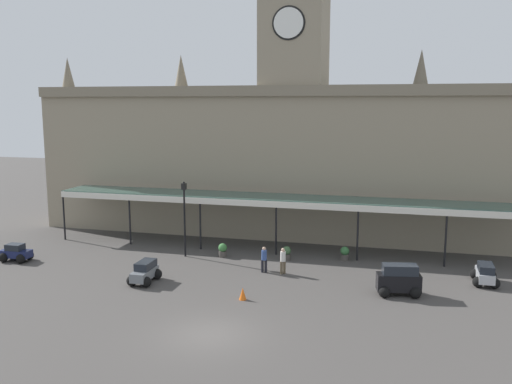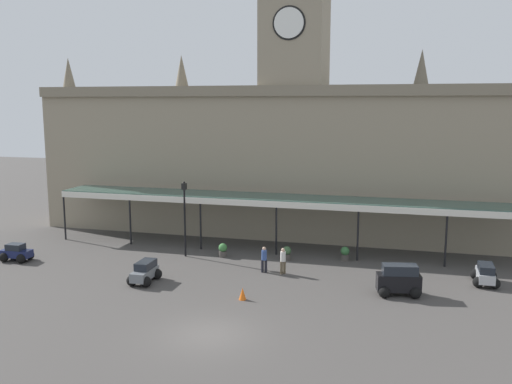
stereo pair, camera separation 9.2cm
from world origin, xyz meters
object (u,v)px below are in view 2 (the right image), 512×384
(planter_near_kerb, at_px, (223,250))
(planter_by_canopy, at_px, (345,253))
(car_black_van, at_px, (399,281))
(car_grey_estate, at_px, (145,273))
(car_silver_estate, at_px, (485,275))
(pedestrian_beside_cars, at_px, (264,258))
(victorian_lamppost, at_px, (185,211))
(car_navy_sedan, at_px, (16,254))
(planter_forecourt_centre, at_px, (287,253))
(pedestrian_near_entrance, at_px, (283,260))
(traffic_cone, at_px, (243,294))

(planter_near_kerb, height_order, planter_by_canopy, same)
(car_black_van, distance_m, car_grey_estate, 14.83)
(car_black_van, xyz_separation_m, car_silver_estate, (4.95, 3.28, -0.24))
(planter_near_kerb, bearing_deg, pedestrian_beside_cars, -36.58)
(victorian_lamppost, height_order, planter_by_canopy, victorian_lamppost)
(victorian_lamppost, bearing_deg, car_navy_sedan, -159.45)
(car_grey_estate, distance_m, victorian_lamppost, 6.49)
(car_grey_estate, bearing_deg, victorian_lamppost, 88.01)
(car_black_van, bearing_deg, car_silver_estate, 33.56)
(victorian_lamppost, bearing_deg, planter_forecourt_centre, 7.73)
(car_silver_estate, bearing_deg, car_black_van, -146.44)
(pedestrian_near_entrance, height_order, planter_forecourt_centre, pedestrian_near_entrance)
(pedestrian_beside_cars, bearing_deg, planter_forecourt_centre, 75.33)
(planter_forecourt_centre, bearing_deg, car_grey_estate, -136.65)
(car_black_van, bearing_deg, planter_by_canopy, 120.32)
(car_black_van, height_order, car_silver_estate, car_black_van)
(car_silver_estate, distance_m, traffic_cone, 14.58)
(pedestrian_beside_cars, bearing_deg, victorian_lamppost, 160.92)
(car_navy_sedan, height_order, planter_forecourt_centre, car_navy_sedan)
(car_black_van, xyz_separation_m, traffic_cone, (-8.24, -2.93, -0.47))
(planter_near_kerb, relative_size, planter_forecourt_centre, 1.00)
(planter_by_canopy, bearing_deg, car_navy_sedan, -164.80)
(car_grey_estate, bearing_deg, car_silver_estate, 13.89)
(planter_forecourt_centre, bearing_deg, pedestrian_beside_cars, -104.67)
(car_grey_estate, height_order, pedestrian_beside_cars, pedestrian_beside_cars)
(car_navy_sedan, height_order, planter_near_kerb, car_navy_sedan)
(pedestrian_near_entrance, bearing_deg, traffic_cone, -102.91)
(planter_forecourt_centre, bearing_deg, planter_near_kerb, -174.90)
(planter_near_kerb, bearing_deg, car_black_van, -22.15)
(car_black_van, bearing_deg, car_navy_sedan, 179.33)
(car_black_van, height_order, planter_near_kerb, car_black_van)
(car_black_van, distance_m, planter_forecourt_centre, 9.16)
(pedestrian_beside_cars, bearing_deg, traffic_cone, -89.32)
(pedestrian_near_entrance, distance_m, pedestrian_beside_cars, 1.22)
(victorian_lamppost, bearing_deg, planter_by_canopy, 9.68)
(pedestrian_near_entrance, relative_size, planter_by_canopy, 1.74)
(car_silver_estate, relative_size, victorian_lamppost, 0.43)
(pedestrian_near_entrance, height_order, planter_near_kerb, pedestrian_near_entrance)
(car_silver_estate, bearing_deg, victorian_lamppost, 176.98)
(traffic_cone, distance_m, planter_by_canopy, 10.21)
(pedestrian_beside_cars, bearing_deg, pedestrian_near_entrance, 0.00)
(traffic_cone, distance_m, planter_near_kerb, 8.64)
(car_silver_estate, relative_size, pedestrian_near_entrance, 1.36)
(car_silver_estate, relative_size, planter_near_kerb, 2.36)
(planter_by_canopy, relative_size, planter_forecourt_centre, 1.00)
(planter_near_kerb, xyz_separation_m, planter_by_canopy, (8.35, 1.31, 0.00))
(planter_near_kerb, xyz_separation_m, planter_forecourt_centre, (4.48, 0.40, 0.00))
(pedestrian_beside_cars, bearing_deg, car_navy_sedan, -173.75)
(pedestrian_beside_cars, height_order, traffic_cone, pedestrian_beside_cars)
(traffic_cone, bearing_deg, planter_forecourt_centre, 84.73)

